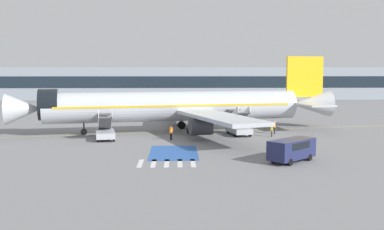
# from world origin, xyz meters

# --- Properties ---
(ground_plane) EXTENTS (600.00, 600.00, 0.00)m
(ground_plane) POSITION_xyz_m (0.00, 0.00, 0.00)
(ground_plane) COLOR slate
(apron_leadline_yellow) EXTENTS (76.91, 14.95, 0.01)m
(apron_leadline_yellow) POSITION_xyz_m (0.78, 0.31, 0.00)
(apron_leadline_yellow) COLOR gold
(apron_leadline_yellow) RESTS_ON ground_plane
(apron_stand_patch_blue) EXTENTS (4.91, 8.60, 0.01)m
(apron_stand_patch_blue) POSITION_xyz_m (0.78, -14.98, 0.00)
(apron_stand_patch_blue) COLOR #2856A8
(apron_stand_patch_blue) RESTS_ON ground_plane
(apron_walkway_bar_0) EXTENTS (0.44, 3.60, 0.01)m
(apron_walkway_bar_0) POSITION_xyz_m (-2.22, -20.22, 0.00)
(apron_walkway_bar_0) COLOR silver
(apron_walkway_bar_0) RESTS_ON ground_plane
(apron_walkway_bar_1) EXTENTS (0.44, 3.60, 0.01)m
(apron_walkway_bar_1) POSITION_xyz_m (-1.02, -20.22, 0.00)
(apron_walkway_bar_1) COLOR silver
(apron_walkway_bar_1) RESTS_ON ground_plane
(apron_walkway_bar_2) EXTENTS (0.44, 3.60, 0.01)m
(apron_walkway_bar_2) POSITION_xyz_m (0.18, -20.22, 0.00)
(apron_walkway_bar_2) COLOR silver
(apron_walkway_bar_2) RESTS_ON ground_plane
(apron_walkway_bar_3) EXTENTS (0.44, 3.60, 0.01)m
(apron_walkway_bar_3) POSITION_xyz_m (1.38, -20.22, 0.00)
(apron_walkway_bar_3) COLOR silver
(apron_walkway_bar_3) RESTS_ON ground_plane
(apron_walkway_bar_4) EXTENTS (0.44, 3.60, 0.01)m
(apron_walkway_bar_4) POSITION_xyz_m (2.58, -20.22, 0.00)
(apron_walkway_bar_4) COLOR silver
(apron_walkway_bar_4) RESTS_ON ground_plane
(airliner) EXTENTS (44.60, 36.18, 10.42)m
(airliner) POSITION_xyz_m (1.40, 0.43, 3.54)
(airliner) COLOR #B7BCC4
(airliner) RESTS_ON ground_plane
(boarding_stairs_forward) EXTENTS (3.07, 5.50, 3.82)m
(boarding_stairs_forward) POSITION_xyz_m (-7.62, -5.93, 0.97)
(boarding_stairs_forward) COLOR #ADB2BA
(boarding_stairs_forward) RESTS_ON ground_plane
(boarding_stairs_aft) EXTENTS (3.07, 5.50, 4.02)m
(boarding_stairs_aft) POSITION_xyz_m (9.21, -2.70, 0.99)
(boarding_stairs_aft) COLOR #ADB2BA
(boarding_stairs_aft) RESTS_ON ground_plane
(fuel_tanker) EXTENTS (10.49, 3.00, 3.41)m
(fuel_tanker) POSITION_xyz_m (7.77, 21.55, 1.72)
(fuel_tanker) COLOR #38383D
(fuel_tanker) RESTS_ON ground_plane
(service_van_1) EXTENTS (5.15, 4.91, 2.10)m
(service_van_1) POSITION_xyz_m (11.73, -19.93, 1.26)
(service_van_1) COLOR #1E234C
(service_van_1) RESTS_ON ground_plane
(ground_crew_0) EXTENTS (0.36, 0.48, 1.60)m
(ground_crew_0) POSITION_xyz_m (13.19, -4.42, 0.91)
(ground_crew_0) COLOR #2D2D33
(ground_crew_0) RESTS_ON ground_plane
(ground_crew_1) EXTENTS (0.43, 0.49, 1.74)m
(ground_crew_1) POSITION_xyz_m (0.42, -6.53, 1.01)
(ground_crew_1) COLOR black
(ground_crew_1) RESTS_ON ground_plane
(ground_crew_2) EXTENTS (0.28, 0.45, 1.73)m
(ground_crew_2) POSITION_xyz_m (14.12, -1.92, 1.00)
(ground_crew_2) COLOR #2D2D33
(ground_crew_2) RESTS_ON ground_plane
(terminal_building) EXTENTS (132.72, 12.10, 9.24)m
(terminal_building) POSITION_xyz_m (12.88, 72.44, 4.62)
(terminal_building) COLOR #89939E
(terminal_building) RESTS_ON ground_plane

